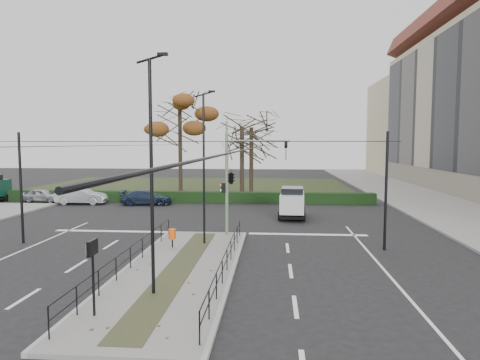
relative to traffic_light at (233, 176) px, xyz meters
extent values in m
plane|color=black|center=(-1.61, -4.50, -3.54)|extent=(140.00, 140.00, 0.00)
cube|color=slate|center=(-1.61, -7.00, -3.47)|extent=(4.40, 15.00, 0.14)
cube|color=slate|center=(16.39, 17.50, -3.47)|extent=(8.00, 90.00, 0.14)
cube|color=#232D16|center=(-7.61, 27.50, -3.49)|extent=(38.00, 26.00, 0.10)
cube|color=black|center=(-7.61, 14.10, -3.04)|extent=(38.00, 1.00, 1.00)
cube|color=black|center=(20.34, 19.50, 6.36)|extent=(0.10, 50.96, 14.76)
cylinder|color=black|center=(-3.66, -13.70, -2.95)|extent=(0.04, 0.04, 0.90)
cylinder|color=black|center=(-3.66, -0.50, -2.95)|extent=(0.04, 0.04, 0.90)
cylinder|color=black|center=(0.44, -13.70, -2.95)|extent=(0.04, 0.04, 0.90)
cylinder|color=black|center=(0.44, -0.50, -2.95)|extent=(0.04, 0.04, 0.90)
cylinder|color=black|center=(-3.66, -7.10, -2.50)|extent=(0.04, 13.20, 0.04)
cylinder|color=black|center=(0.44, -7.10, -2.50)|extent=(0.04, 13.20, 0.04)
cylinder|color=black|center=(-11.21, -2.50, -0.54)|extent=(0.14, 0.14, 6.00)
cylinder|color=black|center=(7.99, -2.50, -0.54)|extent=(0.14, 0.14, 6.00)
cylinder|color=black|center=(-1.61, -3.50, 1.96)|extent=(20.00, 0.02, 0.02)
cylinder|color=black|center=(-1.61, -1.50, 1.96)|extent=(20.00, 0.02, 0.02)
cylinder|color=black|center=(-5.11, -6.50, 1.76)|extent=(0.02, 34.00, 0.02)
cylinder|color=black|center=(1.89, -6.50, 1.76)|extent=(0.02, 34.00, 0.02)
cylinder|color=#65765B|center=(-0.34, 0.00, -0.48)|extent=(0.18, 0.18, 5.85)
cylinder|color=#65765B|center=(1.46, 0.00, 1.99)|extent=(3.60, 0.11, 0.11)
imported|color=black|center=(3.03, 0.00, 1.43)|extent=(0.20, 0.23, 1.01)
imported|color=black|center=(-0.09, 0.00, -0.03)|extent=(0.85, 2.28, 0.90)
cube|color=black|center=(-0.54, 0.00, -0.70)|extent=(0.25, 0.18, 0.56)
sphere|color=#FF0C0C|center=(-0.66, 0.00, -0.54)|extent=(0.12, 0.12, 0.12)
sphere|color=#0CE533|center=(-0.66, 0.00, -0.84)|extent=(0.12, 0.12, 0.12)
cylinder|color=black|center=(-2.75, -3.38, -3.17)|extent=(0.07, 0.07, 0.46)
cylinder|color=#EB4E0D|center=(-2.75, -3.38, -2.72)|extent=(0.37, 0.37, 0.50)
cylinder|color=black|center=(-3.11, -12.06, -2.29)|extent=(0.08, 0.08, 2.23)
cube|color=black|center=(-3.11, -12.06, -1.28)|extent=(0.11, 0.61, 0.47)
cube|color=white|center=(-3.17, -12.06, -1.28)|extent=(0.02, 0.54, 0.39)
cylinder|color=black|center=(-1.84, -10.02, 0.64)|extent=(0.12, 0.12, 8.08)
cube|color=black|center=(-1.38, -10.02, 4.83)|extent=(0.35, 0.14, 0.10)
cylinder|color=black|center=(-1.27, -2.40, 0.48)|extent=(0.12, 0.12, 7.76)
cube|color=black|center=(-0.84, -2.40, 4.51)|extent=(0.34, 0.14, 0.10)
imported|color=#A5A7AC|center=(-18.96, 13.35, -2.93)|extent=(3.67, 1.71, 1.22)
imported|color=#A5A7AC|center=(-14.69, 12.18, -2.82)|extent=(4.46, 1.81, 1.44)
imported|color=#1C2A42|center=(-8.85, 12.33, -2.90)|extent=(4.57, 2.19, 1.28)
cube|color=silver|center=(3.71, 6.64, -2.39)|extent=(1.90, 4.06, 1.28)
cube|color=black|center=(3.71, 6.64, -1.62)|extent=(1.66, 2.27, 0.60)
cube|color=black|center=(3.71, 6.64, -3.24)|extent=(1.94, 4.14, 0.18)
cylinder|color=black|center=(4.46, 5.28, -3.21)|extent=(0.26, 0.67, 0.66)
cylinder|color=black|center=(2.80, 5.38, -3.21)|extent=(0.26, 0.67, 0.66)
cylinder|color=black|center=(4.62, 7.90, -3.21)|extent=(0.26, 0.67, 0.66)
cylinder|color=black|center=(2.96, 8.00, -3.21)|extent=(0.26, 0.67, 0.66)
cylinder|color=black|center=(-22.58, 13.52, -3.21)|extent=(0.23, 0.66, 0.66)
cylinder|color=black|center=(-8.09, 22.87, 1.12)|extent=(0.44, 0.44, 9.12)
ellipsoid|color=#563013|center=(-8.09, 22.87, 5.68)|extent=(8.85, 8.85, 5.73)
cylinder|color=black|center=(-0.05, 21.61, 0.06)|extent=(0.44, 0.44, 7.01)
cylinder|color=black|center=(-0.86, 18.90, 0.05)|extent=(0.44, 0.44, 6.99)
camera|label=1|loc=(2.34, -24.36, 1.86)|focal=32.00mm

